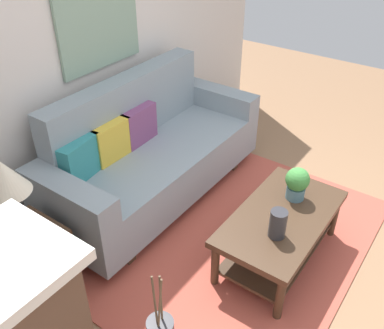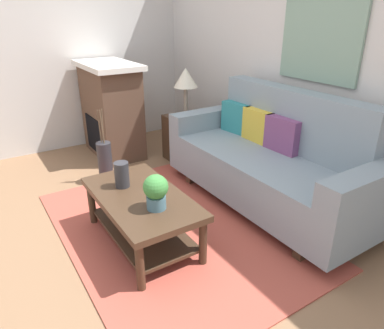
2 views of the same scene
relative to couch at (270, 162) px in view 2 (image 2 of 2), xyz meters
name	(u,v)px [view 2 (image 2 of 2)]	position (x,y,z in m)	size (l,w,h in m)	color
ground_plane	(120,248)	(-0.10, -1.49, -0.43)	(9.02, 9.02, 0.00)	#8C6647
wall_back	(314,55)	(-0.10, 0.54, 0.92)	(5.02, 0.10, 2.70)	silver
wall_left	(70,43)	(-2.66, -1.00, 0.92)	(0.10, 4.98, 2.70)	silver
area_rug	(175,228)	(-0.10, -0.99, -0.42)	(2.44, 1.74, 0.01)	#B24C3D
couch	(270,162)	(0.00, 0.00, 0.00)	(2.14, 0.84, 1.08)	gray
throw_pillow_teal	(237,118)	(-0.66, 0.13, 0.25)	(0.36, 0.12, 0.32)	teal
throw_pillow_mustard	(258,126)	(-0.33, 0.13, 0.25)	(0.36, 0.12, 0.32)	gold
throw_pillow_plum	(283,135)	(0.00, 0.13, 0.25)	(0.36, 0.12, 0.32)	#7A4270
coffee_table	(142,208)	(-0.07, -1.30, -0.12)	(1.10, 0.60, 0.43)	#422D1E
tabletop_vase	(122,175)	(-0.29, -1.35, 0.10)	(0.12, 0.12, 0.21)	#2D2D33
potted_plant_tabletop	(156,191)	(0.17, -1.28, 0.14)	(0.18, 0.18, 0.26)	slate
side_table	(186,138)	(-1.37, -0.08, -0.15)	(0.44, 0.44, 0.56)	#422D1E
table_lamp	(186,80)	(-1.37, -0.08, 0.56)	(0.28, 0.28, 0.57)	gray
fireplace	(111,109)	(-2.06, -0.76, 0.16)	(1.02, 0.58, 1.16)	brown
floor_vase	(105,163)	(-1.30, -1.15, -0.20)	(0.15, 0.15, 0.45)	#2D2D33
floor_vase_branch_a	(102,127)	(-1.28, -1.15, 0.20)	(0.01, 0.01, 0.36)	brown
floor_vase_branch_b	(103,126)	(-1.31, -1.14, 0.20)	(0.01, 0.01, 0.36)	brown
floor_vase_branch_c	(99,126)	(-1.31, -1.17, 0.20)	(0.01, 0.01, 0.36)	brown
framed_painting	(320,40)	(0.00, 0.47, 1.06)	(0.84, 0.03, 0.71)	gray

